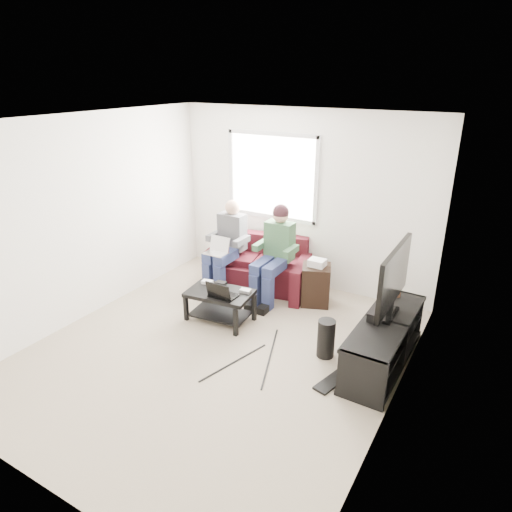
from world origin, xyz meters
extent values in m
plane|color=#B8A58F|center=(0.00, 0.00, 0.00)|extent=(4.50, 4.50, 0.00)
plane|color=white|center=(0.00, 0.00, 2.60)|extent=(4.50, 4.50, 0.00)
plane|color=white|center=(0.00, 2.25, 1.30)|extent=(4.50, 0.00, 4.50)
plane|color=white|center=(0.00, -2.25, 1.30)|extent=(4.50, 0.00, 4.50)
plane|color=white|center=(-2.00, 0.00, 1.30)|extent=(0.00, 4.50, 4.50)
plane|color=white|center=(2.00, 0.00, 1.30)|extent=(0.00, 4.50, 4.50)
cube|color=white|center=(-0.50, 2.24, 1.60)|extent=(1.40, 0.01, 1.20)
cube|color=silver|center=(-0.50, 2.23, 1.60)|extent=(1.48, 0.04, 1.28)
cube|color=#451116|center=(-0.48, 1.77, 0.19)|extent=(1.41, 0.95, 0.37)
cube|color=#451116|center=(-0.48, 2.07, 0.56)|extent=(1.31, 0.47, 0.38)
cube|color=#451116|center=(-1.21, 1.77, 0.27)|extent=(0.31, 0.81, 0.53)
cube|color=#451116|center=(0.24, 1.77, 0.27)|extent=(0.31, 0.81, 0.53)
cube|color=#451116|center=(-0.81, 1.75, 0.42)|extent=(0.73, 0.69, 0.10)
cube|color=#451116|center=(-0.16, 1.75, 0.42)|extent=(0.73, 0.69, 0.10)
cube|color=navy|center=(-0.98, 1.39, 0.54)|extent=(0.16, 0.45, 0.14)
cube|color=navy|center=(-0.78, 1.39, 0.54)|extent=(0.16, 0.45, 0.14)
cube|color=navy|center=(-0.98, 1.20, 0.24)|extent=(0.13, 0.13, 0.47)
cube|color=navy|center=(-0.78, 1.20, 0.24)|extent=(0.13, 0.13, 0.47)
cube|color=#505055|center=(-0.88, 1.71, 0.82)|extent=(0.40, 0.22, 0.55)
sphere|color=#D7A486|center=(-0.88, 1.73, 1.19)|extent=(0.22, 0.22, 0.22)
cube|color=navy|center=(-0.18, 1.39, 0.54)|extent=(0.16, 0.45, 0.14)
cube|color=navy|center=(0.02, 1.39, 0.54)|extent=(0.16, 0.45, 0.14)
cube|color=navy|center=(-0.18, 1.20, 0.24)|extent=(0.13, 0.13, 0.47)
cube|color=navy|center=(0.02, 1.20, 0.24)|extent=(0.13, 0.13, 0.47)
cube|color=#494C4B|center=(-0.08, 1.71, 0.82)|extent=(0.40, 0.22, 0.55)
sphere|color=#D7A486|center=(-0.08, 1.73, 1.19)|extent=(0.22, 0.22, 0.22)
sphere|color=black|center=(-0.08, 1.73, 1.23)|extent=(0.23, 0.23, 0.23)
cube|color=black|center=(-0.38, 0.62, 0.39)|extent=(0.89, 0.60, 0.05)
cube|color=black|center=(-0.38, 0.62, 0.09)|extent=(0.80, 0.51, 0.02)
cube|color=black|center=(-0.76, 0.39, 0.18)|extent=(0.05, 0.05, 0.37)
cube|color=black|center=(0.01, 0.39, 0.18)|extent=(0.05, 0.05, 0.37)
cube|color=black|center=(-0.76, 0.84, 0.18)|extent=(0.05, 0.05, 0.37)
cube|color=black|center=(0.01, 0.84, 0.18)|extent=(0.05, 0.05, 0.37)
cube|color=silver|center=(-0.66, 0.74, 0.44)|extent=(0.15, 0.11, 0.04)
cube|color=black|center=(-0.48, 0.80, 0.44)|extent=(0.15, 0.11, 0.04)
cube|color=gray|center=(-0.08, 0.77, 0.44)|extent=(0.15, 0.11, 0.04)
cube|color=black|center=(1.73, 0.75, 0.52)|extent=(0.52, 1.63, 0.04)
cube|color=black|center=(1.73, 0.75, 0.27)|extent=(0.48, 1.57, 0.03)
cube|color=black|center=(1.73, 0.75, 0.03)|extent=(0.52, 1.63, 0.06)
cube|color=black|center=(1.73, -0.04, 0.27)|extent=(0.49, 0.05, 0.54)
cube|color=black|center=(1.73, 1.54, 0.27)|extent=(0.49, 0.05, 0.54)
cube|color=black|center=(1.73, 0.85, 0.56)|extent=(0.12, 0.40, 0.04)
cube|color=black|center=(1.73, 0.85, 0.64)|extent=(0.06, 0.06, 0.12)
cube|color=black|center=(1.73, 0.85, 1.03)|extent=(0.05, 1.10, 0.65)
cube|color=#C62E5C|center=(1.70, 0.85, 1.03)|extent=(0.01, 1.01, 0.58)
cube|color=black|center=(1.61, 0.85, 0.59)|extent=(0.12, 0.50, 0.10)
cylinder|color=#965E40|center=(1.68, 1.38, 0.60)|extent=(0.08, 0.08, 0.12)
cube|color=silver|center=(1.73, 0.35, 0.32)|extent=(0.30, 0.22, 0.06)
cube|color=gray|center=(1.73, 1.05, 0.33)|extent=(0.34, 0.26, 0.08)
cube|color=black|center=(1.73, 0.70, 0.32)|extent=(0.38, 0.30, 0.07)
cylinder|color=black|center=(1.13, 0.55, 0.23)|extent=(0.20, 0.20, 0.46)
cube|color=black|center=(1.39, 0.13, 0.01)|extent=(0.28, 0.51, 0.03)
cube|color=black|center=(0.51, 1.69, 0.28)|extent=(0.38, 0.38, 0.57)
cube|color=silver|center=(0.51, 1.69, 0.62)|extent=(0.22, 0.18, 0.10)
camera|label=1|loc=(2.69, -3.70, 3.03)|focal=32.00mm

